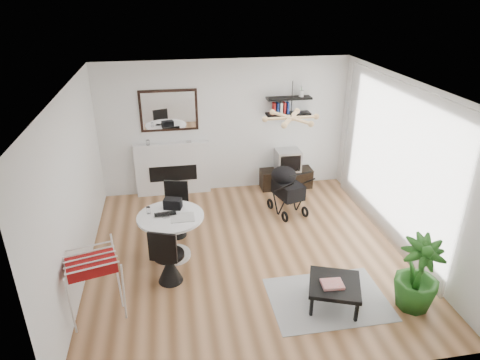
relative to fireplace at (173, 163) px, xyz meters
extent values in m
plane|color=brown|center=(1.10, -2.42, -0.69)|extent=(5.00, 5.00, 0.00)
plane|color=white|center=(1.10, -2.42, 2.01)|extent=(5.00, 5.00, 0.00)
plane|color=white|center=(1.10, 0.08, 0.66)|extent=(5.00, 0.00, 5.00)
plane|color=white|center=(-1.40, -2.42, 0.66)|extent=(0.00, 5.00, 5.00)
plane|color=white|center=(3.60, -2.42, 0.66)|extent=(0.00, 5.00, 5.00)
cube|color=white|center=(3.50, -2.22, 0.66)|extent=(0.04, 3.60, 2.60)
cube|color=white|center=(0.00, 0.00, -0.14)|extent=(1.50, 0.15, 1.10)
cube|color=black|center=(0.00, -0.06, -0.21)|extent=(0.95, 0.06, 0.32)
cube|color=black|center=(0.00, 0.06, 1.06)|extent=(1.12, 0.03, 0.82)
cube|color=white|center=(0.00, 0.04, 1.06)|extent=(1.02, 0.01, 0.72)
cube|color=black|center=(2.37, -0.05, 0.91)|extent=(0.90, 0.25, 0.04)
cube|color=black|center=(2.37, -0.05, 1.23)|extent=(0.90, 0.25, 0.04)
cube|color=black|center=(2.37, -0.12, -0.48)|extent=(1.09, 0.38, 0.41)
cube|color=#A8A9AB|center=(2.38, -0.12, -0.06)|extent=(0.50, 0.44, 0.44)
cube|color=black|center=(2.38, -0.34, -0.06)|extent=(0.43, 0.01, 0.35)
cylinder|color=white|center=(-0.10, -2.31, -0.66)|extent=(0.55, 0.55, 0.06)
cylinder|color=white|center=(-0.10, -2.31, -0.30)|extent=(0.14, 0.14, 0.65)
cylinder|color=white|center=(-0.10, -2.31, 0.05)|extent=(1.03, 1.03, 0.04)
imported|color=black|center=(-0.17, -2.33, 0.08)|extent=(0.35, 0.24, 0.03)
cube|color=black|center=(-0.05, -2.07, 0.15)|extent=(0.31, 0.24, 0.16)
cube|color=white|center=(0.08, -2.41, 0.07)|extent=(0.36, 0.30, 0.01)
cylinder|color=white|center=(-0.42, -2.18, 0.12)|extent=(0.06, 0.06, 0.11)
cylinder|color=black|center=(-0.03, -1.67, -0.22)|extent=(0.45, 0.45, 0.05)
cone|color=black|center=(-0.03, -1.67, -0.47)|extent=(0.37, 0.37, 0.43)
cube|color=black|center=(0.03, -1.47, 0.03)|extent=(0.41, 0.15, 0.46)
cylinder|color=black|center=(-0.15, -2.92, -0.23)|extent=(0.44, 0.44, 0.05)
cone|color=black|center=(-0.15, -2.92, -0.47)|extent=(0.36, 0.36, 0.42)
cube|color=black|center=(-0.22, -3.11, 0.02)|extent=(0.39, 0.18, 0.45)
cube|color=maroon|center=(-1.08, -3.56, 0.20)|extent=(0.64, 0.47, 0.16)
cube|color=black|center=(2.10, -1.20, -0.21)|extent=(0.54, 0.68, 0.28)
ellipsoid|color=black|center=(2.05, -1.03, 0.01)|extent=(0.48, 0.48, 0.34)
cylinder|color=black|center=(2.20, -1.57, 0.26)|extent=(0.43, 0.15, 0.03)
torus|color=black|center=(1.81, -0.99, -0.60)|extent=(0.10, 0.22, 0.21)
torus|color=black|center=(2.24, -0.87, -0.60)|extent=(0.10, 0.22, 0.21)
torus|color=black|center=(1.96, -1.53, -0.60)|extent=(0.10, 0.22, 0.21)
torus|color=black|center=(2.39, -1.41, -0.60)|extent=(0.10, 0.22, 0.21)
cube|color=#ADADAD|center=(1.99, -3.71, -0.68)|extent=(1.60, 1.16, 0.01)
cube|color=black|center=(2.02, -3.81, -0.36)|extent=(0.86, 0.86, 0.06)
cube|color=black|center=(1.65, -3.98, -0.53)|extent=(0.04, 0.04, 0.29)
cube|color=black|center=(2.18, -4.18, -0.53)|extent=(0.04, 0.04, 0.29)
cube|color=black|center=(1.85, -3.44, -0.53)|extent=(0.04, 0.04, 0.29)
cube|color=black|center=(2.39, -3.64, -0.53)|extent=(0.04, 0.04, 0.29)
cube|color=#DD3C37|center=(1.96, -3.85, -0.31)|extent=(0.30, 0.24, 0.04)
imported|color=#215A19|center=(3.06, -4.03, -0.16)|extent=(0.67, 0.67, 1.05)
camera|label=1|loc=(-0.02, -8.13, 3.31)|focal=32.00mm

